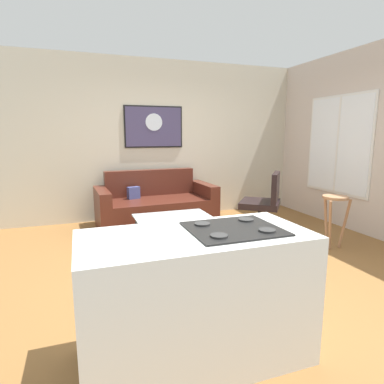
{
  "coord_description": "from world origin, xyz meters",
  "views": [
    {
      "loc": [
        -1.46,
        -3.35,
        1.52
      ],
      "look_at": [
        0.04,
        0.9,
        0.7
      ],
      "focal_mm": 30.26,
      "sensor_mm": 36.0,
      "label": 1
    }
  ],
  "objects_px": {
    "couch": "(156,207)",
    "armchair": "(265,201)",
    "coffee_table": "(173,219)",
    "bar_stool": "(335,208)",
    "wall_painting": "(154,127)"
  },
  "relations": [
    {
      "from": "couch",
      "to": "armchair",
      "type": "distance_m",
      "value": 1.82
    },
    {
      "from": "couch",
      "to": "coffee_table",
      "type": "distance_m",
      "value": 1.16
    },
    {
      "from": "bar_stool",
      "to": "wall_painting",
      "type": "xyz_separation_m",
      "value": [
        -1.87,
        2.42,
        1.09
      ]
    },
    {
      "from": "coffee_table",
      "to": "couch",
      "type": "bearing_deg",
      "value": 88.53
    },
    {
      "from": "couch",
      "to": "wall_painting",
      "type": "xyz_separation_m",
      "value": [
        0.11,
        0.5,
        1.34
      ]
    },
    {
      "from": "coffee_table",
      "to": "wall_painting",
      "type": "height_order",
      "value": "wall_painting"
    },
    {
      "from": "couch",
      "to": "armchair",
      "type": "bearing_deg",
      "value": -25.47
    },
    {
      "from": "armchair",
      "to": "bar_stool",
      "type": "height_order",
      "value": "armchair"
    },
    {
      "from": "coffee_table",
      "to": "wall_painting",
      "type": "distance_m",
      "value": 2.08
    },
    {
      "from": "couch",
      "to": "armchair",
      "type": "height_order",
      "value": "armchair"
    },
    {
      "from": "coffee_table",
      "to": "bar_stool",
      "type": "xyz_separation_m",
      "value": [
        2.01,
        -0.76,
        0.16
      ]
    },
    {
      "from": "armchair",
      "to": "wall_painting",
      "type": "height_order",
      "value": "wall_painting"
    },
    {
      "from": "couch",
      "to": "wall_painting",
      "type": "distance_m",
      "value": 1.43
    },
    {
      "from": "couch",
      "to": "coffee_table",
      "type": "xyz_separation_m",
      "value": [
        -0.03,
        -1.16,
        0.09
      ]
    },
    {
      "from": "coffee_table",
      "to": "bar_stool",
      "type": "distance_m",
      "value": 2.16
    }
  ]
}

